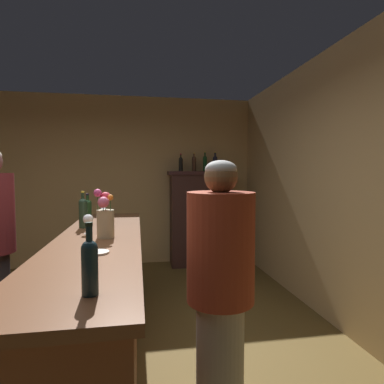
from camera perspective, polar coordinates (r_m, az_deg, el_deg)
floor at (r=2.86m, az=-21.12°, el=-29.13°), size 8.00×8.00×0.00m
wall_back at (r=5.52m, az=-14.99°, el=1.93°), size 4.98×0.12×2.79m
wall_right at (r=3.09m, az=30.28°, el=0.54°), size 0.12×6.28×2.79m
bar_counter at (r=2.76m, az=-16.16°, el=-18.19°), size 0.65×3.00×1.02m
display_cabinet at (r=5.33m, az=1.17°, el=-4.30°), size 1.00×0.44×1.56m
wine_bottle_rose at (r=3.25m, az=-18.07°, el=-3.21°), size 0.07×0.07×0.31m
wine_bottle_riesling at (r=3.09m, az=-18.82°, el=-3.30°), size 0.08×0.08×0.34m
wine_bottle_pinot at (r=1.41m, az=-17.74°, el=-12.08°), size 0.07×0.07×0.30m
wine_glass_front at (r=2.78m, az=-18.00°, el=-4.69°), size 0.08×0.08×0.16m
wine_glass_mid at (r=3.43m, az=-15.45°, el=-3.31°), size 0.07×0.07×0.15m
flower_arrangement at (r=2.57m, az=-15.22°, el=-4.28°), size 0.15×0.17×0.38m
cheese_plate at (r=2.12m, az=-16.41°, el=-10.27°), size 0.14×0.14×0.01m
display_bottle_left at (r=5.24m, az=-2.01°, el=5.10°), size 0.07×0.07×0.29m
display_bottle_midleft at (r=5.27m, az=0.35°, el=5.20°), size 0.07×0.07×0.30m
display_bottle_center at (r=5.31m, az=2.32°, el=5.24°), size 0.07×0.07×0.32m
display_bottle_midright at (r=5.35m, az=4.14°, el=5.24°), size 0.08×0.08×0.32m
bartender at (r=1.87m, az=5.06°, el=-17.22°), size 0.37×0.37×1.60m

